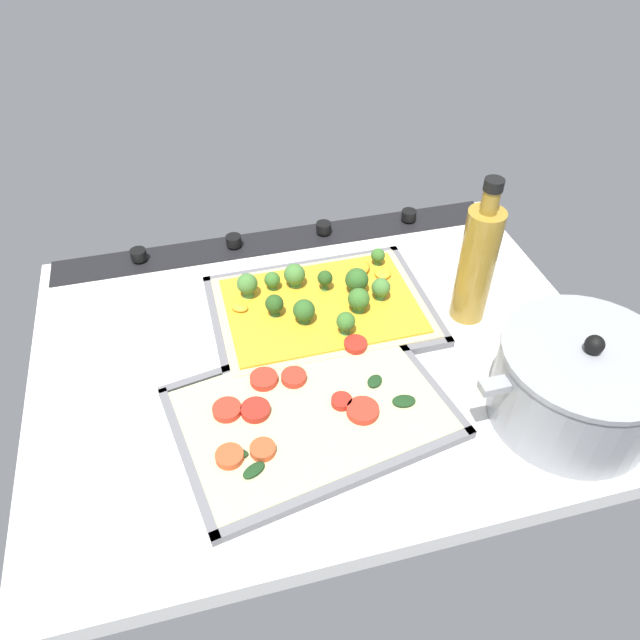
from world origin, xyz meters
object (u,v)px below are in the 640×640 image
Objects in this scene: veggie_pizza_back at (309,411)px; cooking_pot at (578,384)px; broccoli_pizza at (322,302)px; baking_tray_back at (312,415)px; baking_tray_front at (321,312)px; oil_bottle at (477,263)px.

cooking_pot is (-33.77, 8.33, 4.89)cm from veggie_pizza_back.
broccoli_pizza is at bearing -46.86° from cooking_pot.
baking_tray_front is at bearing -108.08° from baking_tray_back.
cooking_pot is at bearing 101.39° from oil_bottle.
veggie_pizza_back is 1.29× the size of cooking_pot.
baking_tray_front is at bearing -46.23° from cooking_pot.
baking_tray_front is 1.65cm from broccoli_pizza.
cooking_pot reaches higher than baking_tray_front.
cooking_pot is 22.93cm from oil_bottle.
baking_tray_back is 1.64× the size of oil_bottle.
cooking_pot is (-33.35, 8.14, 5.63)cm from baking_tray_back.
cooking_pot is at bearing 166.15° from veggie_pizza_back.
baking_tray_front is 0.88× the size of baking_tray_back.
veggie_pizza_back is at bearing 25.18° from oil_bottle.
baking_tray_front and baking_tray_back have the same top height.
cooking_pot is 1.18× the size of oil_bottle.
baking_tray_back is at bearing 25.80° from oil_bottle.
cooking_pot is at bearing 133.77° from baking_tray_front.
broccoli_pizza is 39.18cm from cooking_pot.
veggie_pizza_back is at bearing -23.81° from baking_tray_back.
broccoli_pizza reaches higher than baking_tray_front.
baking_tray_back is at bearing 156.19° from veggie_pizza_back.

